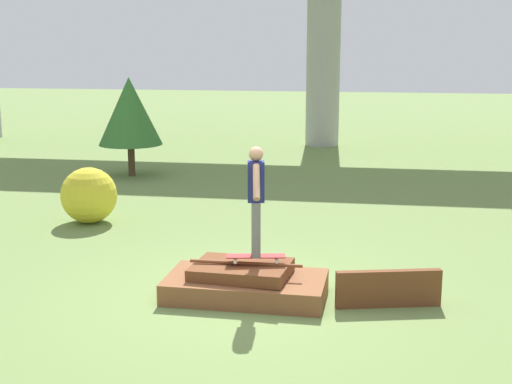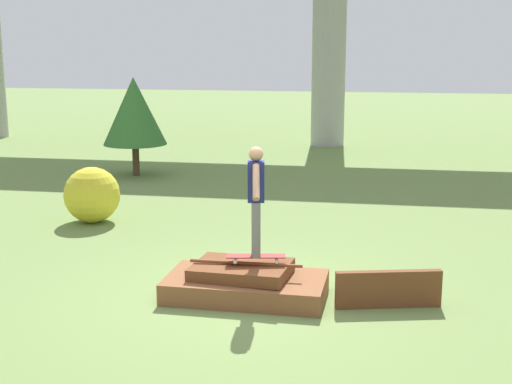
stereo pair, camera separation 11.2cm
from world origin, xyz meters
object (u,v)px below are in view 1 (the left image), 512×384
Objects in this scene: skater at (256,195)px; bush_yellow_flowering at (89,195)px; skateboard at (256,257)px; tree_behind_left at (130,111)px.

bush_yellow_flowering is at bearing 137.31° from skater.
skateboard is at bearing -42.69° from bush_yellow_flowering.
bush_yellow_flowering is (-3.80, 3.51, -0.90)m from skater.
tree_behind_left is 2.36× the size of bush_yellow_flowering.
skateboard is 9.56m from tree_behind_left.
skateboard is at bearing 90.00° from skater.
bush_yellow_flowering is at bearing -80.51° from tree_behind_left.
tree_behind_left is at bearing 119.02° from skater.
skateboard is 0.55× the size of skater.
bush_yellow_flowering is (-3.80, 3.51, -0.04)m from skateboard.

